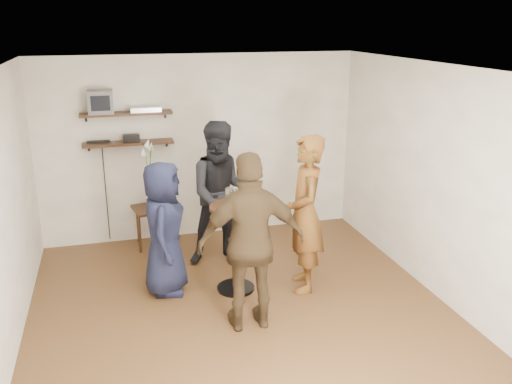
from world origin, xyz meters
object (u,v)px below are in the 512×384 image
Objects in this scene: crt_monitor at (100,102)px; radio at (131,138)px; drinks_table at (235,237)px; person_plaid at (305,214)px; side_table at (152,214)px; person_navy at (164,228)px; person_dark at (223,194)px; dvd_deck at (145,109)px; person_brown at (251,243)px.

crt_monitor is 1.45× the size of radio.
person_plaid reaches higher than drinks_table.
drinks_table reaches higher than side_table.
crt_monitor is 1.65m from side_table.
person_navy reaches higher than side_table.
person_plaid reaches higher than side_table.
person_plaid is 0.99× the size of person_dark.
side_table is at bearing -94.34° from dvd_deck.
side_table is (0.20, -0.18, -1.04)m from radio.
person_plaid is at bearing -10.57° from drinks_table.
person_brown is (-0.05, -1.61, -0.00)m from person_dark.
person_dark is (0.03, 0.80, 0.26)m from drinks_table.
crt_monitor is 0.58m from dvd_deck.
dvd_deck is 0.43m from radio.
radio is 0.21× the size of drinks_table.
person_plaid is 1.22m from person_dark.
crt_monitor is at bearing 180.00° from radio.
drinks_table is at bearing -65.24° from dvd_deck.
radio reaches higher than side_table.
crt_monitor is 0.17× the size of person_brown.
side_table is 0.31× the size of person_plaid.
crt_monitor is at bearing -120.53° from person_plaid.
crt_monitor is 0.17× the size of person_plaid.
side_table is 2.54m from person_brown.
dvd_deck is 0.22× the size of person_brown.
person_brown is at bearing -62.02° from crt_monitor.
radio is 1.74m from person_navy.
person_navy is at bearing -88.65° from side_table.
dvd_deck is 2.28m from drinks_table.
crt_monitor is 2.59m from drinks_table.
radio reaches higher than drinks_table.
person_plaid is (2.16, -1.89, -1.10)m from crt_monitor.
person_plaid is (1.81, -1.89, -0.60)m from radio.
side_table is 1.78m from drinks_table.
side_table is (0.56, -0.18, -1.54)m from crt_monitor.
dvd_deck reaches higher than person_dark.
person_dark is at bearing -48.27° from dvd_deck.
radio is at bearing 0.00° from crt_monitor.
side_table is 2.39m from person_plaid.
radio is at bearing 140.46° from person_dark.
person_dark reaches higher than person_brown.
crt_monitor is 0.21× the size of person_navy.
person_dark reaches higher than person_navy.
dvd_deck reaches higher than person_navy.
person_brown reaches higher than person_plaid.
dvd_deck reaches higher than person_plaid.
drinks_table is at bearing -90.00° from person_dark.
person_navy is (-0.82, -0.62, -0.15)m from person_dark.
person_dark is at bearing -39.46° from person_navy.
person_plaid is at bearing -46.28° from radio.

